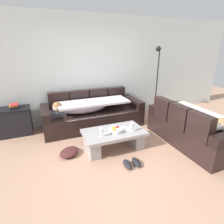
% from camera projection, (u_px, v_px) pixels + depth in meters
% --- Properties ---
extents(ground_plane, '(14.00, 14.00, 0.00)m').
position_uv_depth(ground_plane, '(128.00, 158.00, 3.32)').
color(ground_plane, tan).
extents(back_wall, '(9.00, 0.10, 2.70)m').
position_uv_depth(back_wall, '(93.00, 70.00, 4.72)').
color(back_wall, silver).
rests_on(back_wall, ground_plane).
extents(couch_along_wall, '(2.44, 0.92, 0.88)m').
position_uv_depth(couch_along_wall, '(92.00, 114.00, 4.54)').
color(couch_along_wall, black).
rests_on(couch_along_wall, ground_plane).
extents(couch_near_window, '(0.92, 1.89, 0.88)m').
position_uv_depth(couch_near_window, '(191.00, 128.00, 3.73)').
color(couch_near_window, black).
rests_on(couch_near_window, ground_plane).
extents(coffee_table, '(1.20, 0.68, 0.38)m').
position_uv_depth(coffee_table, '(114.00, 138.00, 3.56)').
color(coffee_table, '#9F9A9B').
rests_on(coffee_table, ground_plane).
extents(fruit_bowl, '(0.28, 0.28, 0.10)m').
position_uv_depth(fruit_bowl, '(116.00, 130.00, 3.47)').
color(fruit_bowl, silver).
rests_on(fruit_bowl, coffee_table).
extents(wine_glass_near_left, '(0.07, 0.07, 0.17)m').
position_uv_depth(wine_glass_near_left, '(101.00, 131.00, 3.25)').
color(wine_glass_near_left, silver).
rests_on(wine_glass_near_left, coffee_table).
extents(wine_glass_near_right, '(0.07, 0.07, 0.17)m').
position_uv_depth(wine_glass_near_right, '(132.00, 126.00, 3.47)').
color(wine_glass_near_right, silver).
rests_on(wine_glass_near_right, coffee_table).
extents(open_magazine, '(0.33, 0.28, 0.01)m').
position_uv_depth(open_magazine, '(124.00, 129.00, 3.59)').
color(open_magazine, white).
rests_on(open_magazine, coffee_table).
extents(side_cabinet, '(0.72, 0.44, 0.64)m').
position_uv_depth(side_cabinet, '(15.00, 121.00, 4.11)').
color(side_cabinet, black).
rests_on(side_cabinet, ground_plane).
extents(book_stack_on_cabinet, '(0.19, 0.22, 0.10)m').
position_uv_depth(book_stack_on_cabinet, '(14.00, 106.00, 4.00)').
color(book_stack_on_cabinet, black).
rests_on(book_stack_on_cabinet, side_cabinet).
extents(floor_lamp, '(0.33, 0.31, 1.95)m').
position_uv_depth(floor_lamp, '(157.00, 77.00, 5.06)').
color(floor_lamp, black).
rests_on(floor_lamp, ground_plane).
extents(pair_of_shoes, '(0.31, 0.28, 0.09)m').
position_uv_depth(pair_of_shoes, '(132.00, 163.00, 3.09)').
color(pair_of_shoes, black).
rests_on(pair_of_shoes, ground_plane).
extents(crumpled_garment, '(0.51, 0.51, 0.12)m').
position_uv_depth(crumpled_garment, '(69.00, 152.00, 3.39)').
color(crumpled_garment, '#4C2323').
rests_on(crumpled_garment, ground_plane).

